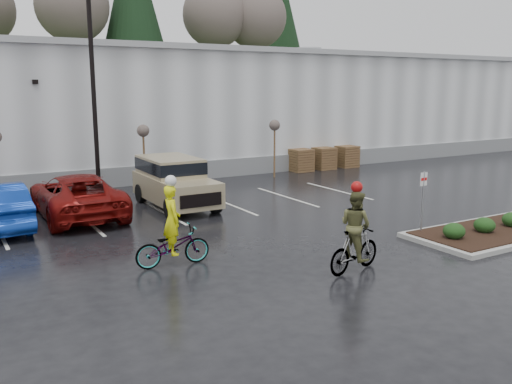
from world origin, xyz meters
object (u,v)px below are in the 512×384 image
cyclist_olive (355,239)px  suv_tan (176,183)px  sapling_east (275,128)px  lamppost (92,70)px  pallet_stack_c (347,156)px  sapling_mid (143,134)px  car_red (77,195)px  pallet_stack_b (324,158)px  pallet_stack_a (301,160)px  cyclist_hivis (172,239)px  fire_lane_sign (423,195)px

cyclist_olive → suv_tan: bearing=-5.0°
sapling_east → lamppost: bearing=-174.3°
sapling_east → pallet_stack_c: size_ratio=2.37×
pallet_stack_c → suv_tan: suv_tan is taller
sapling_mid → sapling_east: 7.50m
sapling_mid → car_red: bearing=-135.1°
sapling_mid → pallet_stack_b: (11.70, 1.00, -2.05)m
pallet_stack_a → pallet_stack_b: 1.70m
sapling_east → pallet_stack_c: 6.42m
lamppost → pallet_stack_a: (12.50, 2.00, -5.01)m
sapling_mid → pallet_stack_a: bearing=5.7°
lamppost → pallet_stack_c: (16.00, 2.00, -5.01)m
suv_tan → cyclist_hivis: cyclist_hivis is taller
fire_lane_sign → cyclist_hivis: (-8.44, 1.30, -0.61)m
sapling_east → fire_lane_sign: (-2.20, -12.80, -1.32)m
pallet_stack_c → cyclist_olive: (-12.54, -15.45, 0.23)m
pallet_stack_b → car_red: bearing=-162.1°
lamppost → suv_tan: lamppost is taller
pallet_stack_b → cyclist_hivis: (-14.84, -12.50, 0.12)m
lamppost → sapling_mid: lamppost is taller
pallet_stack_a → car_red: (-14.14, -5.12, 0.17)m
car_red → suv_tan: 3.98m
lamppost → suv_tan: bearing=-55.8°
lamppost → sapling_mid: 4.00m
sapling_mid → pallet_stack_a: sapling_mid is taller
fire_lane_sign → suv_tan: size_ratio=0.43×
pallet_stack_c → fire_lane_sign: fire_lane_sign is taller
sapling_mid → fire_lane_sign: (5.30, -12.80, -1.32)m
car_red → cyclist_olive: bearing=116.5°
pallet_stack_a → pallet_stack_b: bearing=0.0°
pallet_stack_b → suv_tan: 13.06m
pallet_stack_b → lamppost: bearing=-172.0°
pallet_stack_a → cyclist_hivis: 18.14m
sapling_east → cyclist_hivis: (-10.64, -11.50, -1.94)m
sapling_east → pallet_stack_b: size_ratio=2.37×
pallet_stack_c → lamppost: bearing=-172.9°
lamppost → pallet_stack_c: 16.89m
lamppost → sapling_mid: size_ratio=2.88×
car_red → suv_tan: suv_tan is taller
fire_lane_sign → car_red: (-9.44, 8.68, -0.56)m
sapling_mid → pallet_stack_c: 13.69m
sapling_east → pallet_stack_c: sapling_east is taller
lamppost → sapling_east: lamppost is taller
pallet_stack_a → pallet_stack_c: (3.50, 0.00, 0.00)m
sapling_east → pallet_stack_c: (6.00, 1.00, -2.05)m
fire_lane_sign → sapling_east: bearing=80.2°
suv_tan → sapling_mid: bearing=87.7°
pallet_stack_c → sapling_mid: bearing=-175.8°
car_red → cyclist_olive: (5.10, -10.33, 0.06)m
cyclist_olive → sapling_mid: bearing=-7.6°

